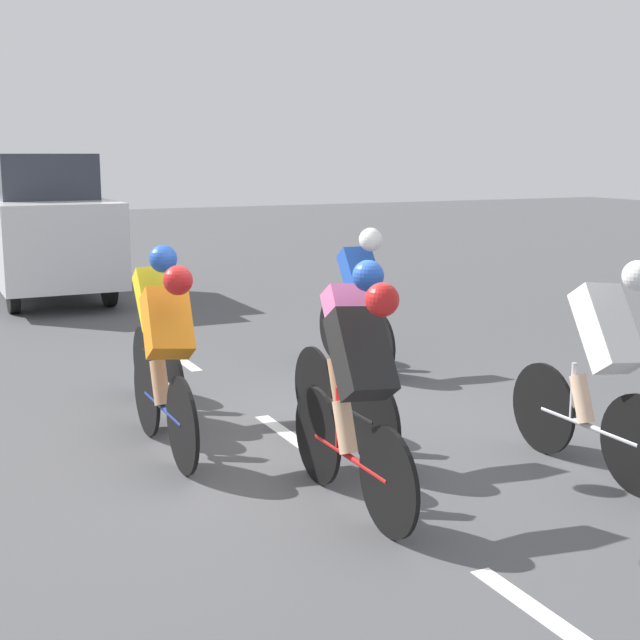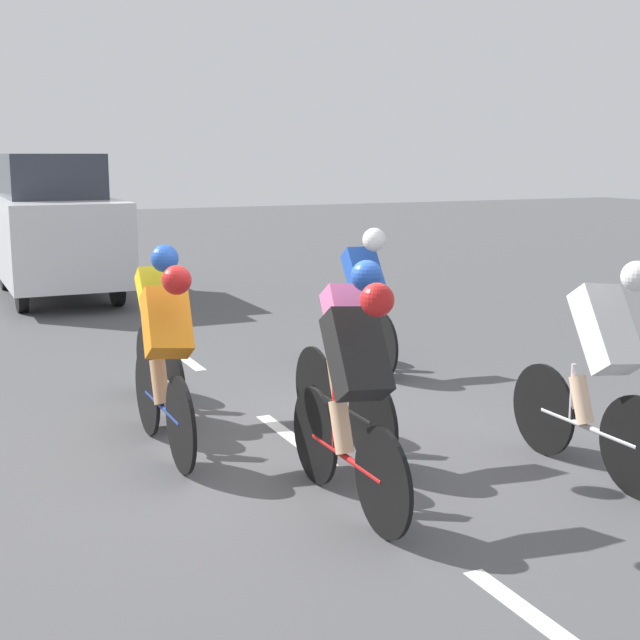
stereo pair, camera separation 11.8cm
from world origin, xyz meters
TOP-DOWN VIEW (x-y plane):
  - ground_plane at (0.00, 0.00)m, footprint 60.00×60.00m
  - lane_stripe_near at (0.00, 3.00)m, footprint 0.12×1.40m
  - lane_stripe_mid at (0.00, -0.20)m, footprint 0.12×1.40m
  - lane_stripe_far at (0.00, -3.40)m, footprint 0.12×1.40m
  - cyclist_blue at (-1.55, -2.04)m, footprint 0.33×1.66m
  - cyclist_yellow at (0.75, -1.42)m, footprint 0.32×1.61m
  - cyclist_black at (0.22, 1.28)m, footprint 0.36×1.65m
  - cyclist_pink at (-0.24, 0.26)m, footprint 0.36×1.71m
  - cyclist_orange at (1.00, -0.27)m, footprint 0.37×1.68m
  - cyclist_white at (-1.59, 1.44)m, footprint 0.37×1.66m
  - support_car at (0.62, -8.35)m, footprint 1.70×3.85m

SIDE VIEW (x-z plane):
  - ground_plane at x=0.00m, z-range 0.00..0.00m
  - lane_stripe_near at x=0.00m, z-range 0.00..0.01m
  - lane_stripe_mid at x=0.00m, z-range 0.00..0.01m
  - lane_stripe_far at x=0.00m, z-range 0.00..0.01m
  - cyclist_orange at x=1.00m, z-range 0.02..1.49m
  - cyclist_black at x=0.22m, z-range 0.03..1.53m
  - cyclist_pink at x=-0.24m, z-range 0.03..1.53m
  - cyclist_yellow at x=0.75m, z-range 0.05..1.54m
  - cyclist_blue at x=-1.55m, z-range 0.04..1.55m
  - cyclist_white at x=-1.59m, z-range 0.02..1.58m
  - support_car at x=0.62m, z-range -0.01..2.23m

